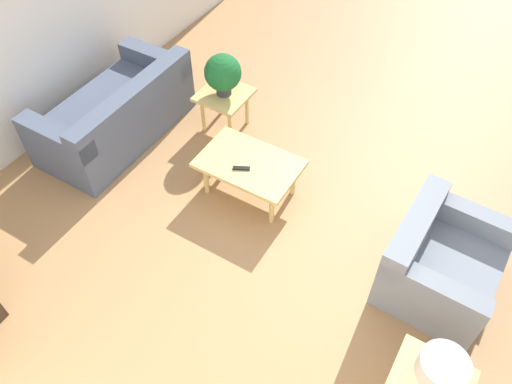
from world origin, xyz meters
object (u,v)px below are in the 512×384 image
object	(u,v)px
side_table_plant	(224,99)
potted_plant	(223,73)
armchair	(439,263)
sofa	(117,114)
table_lamp	(441,370)
coffee_table	(249,166)

from	to	relation	value
side_table_plant	potted_plant	distance (m)	0.33
armchair	potted_plant	bearing A→B (deg)	75.54
sofa	table_lamp	xyz separation A→B (m)	(-3.80, 1.16, 0.42)
sofa	armchair	size ratio (longest dim) A/B	1.69
sofa	table_lamp	world-z (taller)	table_lamp
coffee_table	side_table_plant	xyz separation A→B (m)	(0.75, -0.71, 0.02)
armchair	table_lamp	distance (m)	1.21
coffee_table	table_lamp	world-z (taller)	table_lamp
coffee_table	side_table_plant	size ratio (longest dim) A/B	1.82
sofa	table_lamp	distance (m)	3.99
armchair	side_table_plant	world-z (taller)	armchair
armchair	side_table_plant	distance (m)	2.75
side_table_plant	table_lamp	distance (m)	3.46
table_lamp	coffee_table	bearing A→B (deg)	-28.86
sofa	side_table_plant	distance (m)	1.17
potted_plant	table_lamp	world-z (taller)	potted_plant
armchair	sofa	bearing A→B (deg)	91.04
armchair	potted_plant	xyz separation A→B (m)	(2.64, -0.78, 0.44)
armchair	coffee_table	xyz separation A→B (m)	(1.88, -0.07, 0.09)
armchair	potted_plant	size ratio (longest dim) A/B	2.21
sofa	armchair	bearing A→B (deg)	88.91
coffee_table	table_lamp	size ratio (longest dim) A/B	2.66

